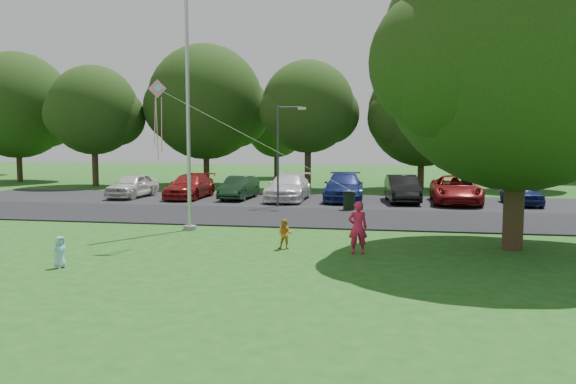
% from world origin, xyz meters
% --- Properties ---
extents(ground, '(120.00, 120.00, 0.00)m').
position_xyz_m(ground, '(0.00, 0.00, 0.00)').
color(ground, '#1B5215').
rests_on(ground, ground).
extents(park_road, '(60.00, 6.00, 0.06)m').
position_xyz_m(park_road, '(0.00, 9.00, 0.03)').
color(park_road, black).
rests_on(park_road, ground).
extents(parking_strip, '(42.00, 7.00, 0.06)m').
position_xyz_m(parking_strip, '(0.00, 15.50, 0.03)').
color(parking_strip, black).
rests_on(parking_strip, ground).
extents(flagpole, '(0.50, 0.50, 10.00)m').
position_xyz_m(flagpole, '(-3.50, 5.00, 4.17)').
color(flagpole, '#B7BABF').
rests_on(flagpole, ground).
extents(street_lamp, '(1.44, 0.20, 5.12)m').
position_xyz_m(street_lamp, '(-1.35, 12.33, 3.07)').
color(street_lamp, '#3F3F44').
rests_on(street_lamp, ground).
extents(trash_can, '(0.60, 0.60, 0.94)m').
position_xyz_m(trash_can, '(2.04, 11.67, 0.48)').
color(trash_can, black).
rests_on(trash_can, ground).
extents(big_tree, '(9.10, 8.40, 10.24)m').
position_xyz_m(big_tree, '(7.61, 3.10, 5.84)').
color(big_tree, '#332316').
rests_on(big_tree, ground).
extents(tree_row, '(64.35, 11.94, 10.88)m').
position_xyz_m(tree_row, '(1.59, 24.23, 5.71)').
color(tree_row, '#332316').
rests_on(tree_row, ground).
extents(horizon_trees, '(77.46, 7.20, 7.02)m').
position_xyz_m(horizon_trees, '(4.06, 33.88, 4.30)').
color(horizon_trees, '#332316').
rests_on(horizon_trees, ground).
extents(parked_cars, '(23.13, 5.63, 1.49)m').
position_xyz_m(parked_cars, '(0.43, 15.42, 0.77)').
color(parked_cars, silver).
rests_on(parked_cars, ground).
extents(woman, '(0.65, 0.50, 1.59)m').
position_xyz_m(woman, '(3.01, 1.65, 0.79)').
color(woman, '#D21C46').
rests_on(woman, ground).
extents(child_yellow, '(0.46, 0.36, 0.95)m').
position_xyz_m(child_yellow, '(0.74, 1.96, 0.47)').
color(child_yellow, orange).
rests_on(child_yellow, ground).
extents(child_blue, '(0.41, 0.49, 0.85)m').
position_xyz_m(child_blue, '(-4.70, -1.62, 0.43)').
color(child_blue, '#93CDE2').
rests_on(child_blue, ground).
extents(kite, '(6.63, 0.63, 3.50)m').
position_xyz_m(kite, '(-3.16, 1.82, 4.49)').
color(kite, pink).
rests_on(kite, ground).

